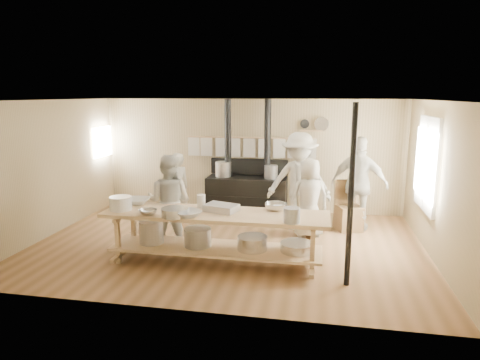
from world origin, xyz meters
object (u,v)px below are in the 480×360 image
(roasting_pan, at_px, (221,208))
(stove, at_px, (247,191))
(cook_right, at_px, (359,184))
(chair, at_px, (348,215))
(prep_table, at_px, (215,232))
(cook_center, at_px, (309,198))
(cook_by_window, at_px, (299,182))
(cook_left, at_px, (169,201))
(cook_far_left, at_px, (177,188))

(roasting_pan, bearing_deg, stove, 91.65)
(cook_right, xyz_separation_m, roasting_pan, (-2.32, -2.09, -0.04))
(stove, bearing_deg, chair, -20.08)
(prep_table, distance_m, chair, 3.14)
(prep_table, xyz_separation_m, chair, (2.23, 2.20, -0.22))
(prep_table, xyz_separation_m, cook_center, (1.45, 1.63, 0.24))
(cook_by_window, bearing_deg, cook_right, 8.39)
(roasting_pan, bearing_deg, cook_left, 153.72)
(stove, bearing_deg, cook_left, -112.62)
(cook_left, xyz_separation_m, cook_center, (2.44, 1.00, -0.07))
(stove, bearing_deg, roasting_pan, -88.35)
(stove, xyz_separation_m, chair, (2.22, -0.81, -0.23))
(chair, distance_m, roasting_pan, 3.07)
(prep_table, distance_m, roasting_pan, 0.41)
(cook_far_left, distance_m, cook_center, 2.78)
(prep_table, bearing_deg, roasting_pan, 45.82)
(cook_by_window, relative_size, roasting_pan, 3.86)
(cook_right, bearing_deg, stove, -2.98)
(prep_table, relative_size, roasting_pan, 7.07)
(cook_center, bearing_deg, prep_table, 30.64)
(prep_table, bearing_deg, cook_by_window, 59.25)
(roasting_pan, bearing_deg, chair, 44.69)
(cook_far_left, xyz_separation_m, cook_by_window, (2.54, 0.08, 0.23))
(cook_far_left, distance_m, cook_right, 3.72)
(cook_left, bearing_deg, cook_center, -155.63)
(cook_left, bearing_deg, chair, -151.82)
(roasting_pan, bearing_deg, cook_far_left, 126.51)
(stove, distance_m, cook_far_left, 1.69)
(prep_table, relative_size, cook_by_window, 1.83)
(prep_table, distance_m, cook_far_left, 2.38)
(cook_center, bearing_deg, cook_right, -167.49)
(cook_by_window, bearing_deg, cook_left, -144.76)
(cook_by_window, relative_size, chair, 1.97)
(cook_left, height_order, chair, cook_left)
(prep_table, bearing_deg, stove, 89.96)
(cook_center, relative_size, chair, 1.53)
(stove, distance_m, chair, 2.38)
(cook_left, relative_size, cook_right, 0.88)
(cook_left, distance_m, chair, 3.63)
(cook_center, height_order, roasting_pan, cook_center)
(chair, xyz_separation_m, roasting_pan, (-2.14, -2.12, 0.61))
(cook_left, distance_m, roasting_pan, 1.21)
(cook_center, bearing_deg, chair, -161.15)
(cook_by_window, bearing_deg, roasting_pan, -117.67)
(stove, relative_size, chair, 2.60)
(cook_by_window, bearing_deg, chair, 10.63)
(cook_right, relative_size, chair, 1.90)
(cook_far_left, bearing_deg, cook_right, 139.98)
(stove, height_order, cook_center, stove)
(prep_table, height_order, cook_left, cook_left)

